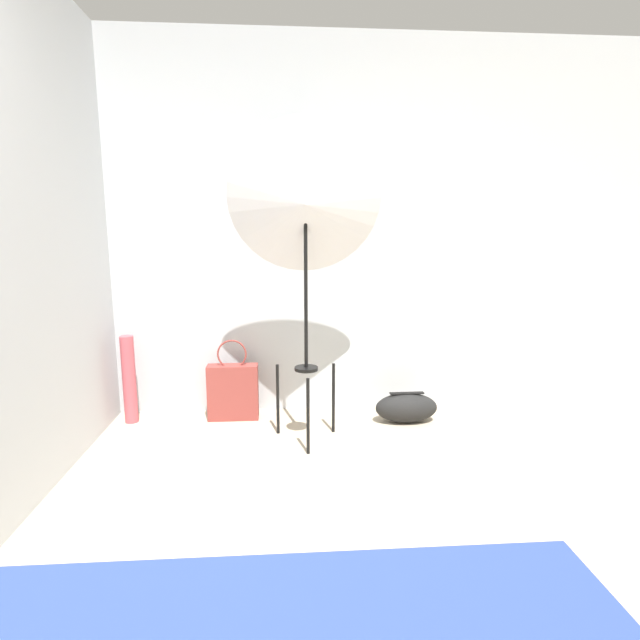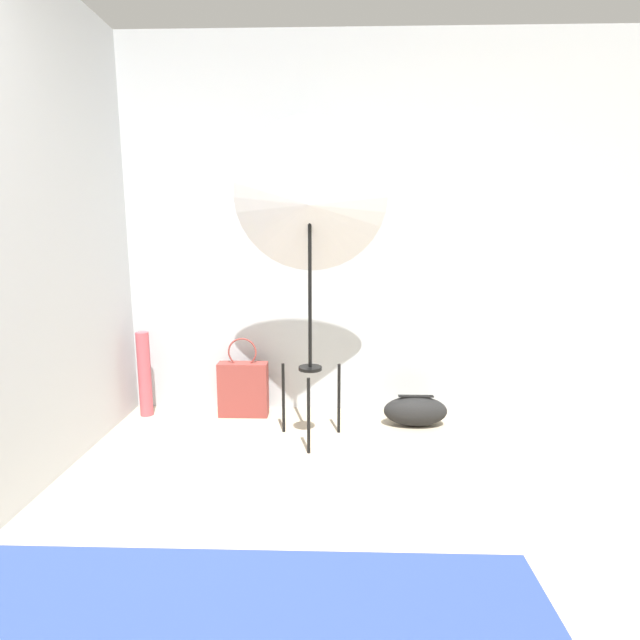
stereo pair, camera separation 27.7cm
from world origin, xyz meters
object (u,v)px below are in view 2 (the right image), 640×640
Objects in this scene: photo_umbrella at (310,202)px; duffel_bag at (415,411)px; paper_roll at (145,374)px; tote_bag at (243,388)px.

duffel_bag is at bearing 18.93° from photo_umbrella.
paper_roll is (-1.19, 0.37, -1.16)m from photo_umbrella.
tote_bag is at bearing 172.94° from duffel_bag.
duffel_bag is at bearing -4.12° from paper_roll.
tote_bag is at bearing 0.95° from paper_roll.
photo_umbrella reaches higher than duffel_bag.
photo_umbrella is 4.55× the size of duffel_bag.
duffel_bag is (0.70, 0.24, -1.36)m from photo_umbrella.
paper_roll is at bearing -179.05° from tote_bag.
paper_roll is at bearing 175.88° from duffel_bag.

